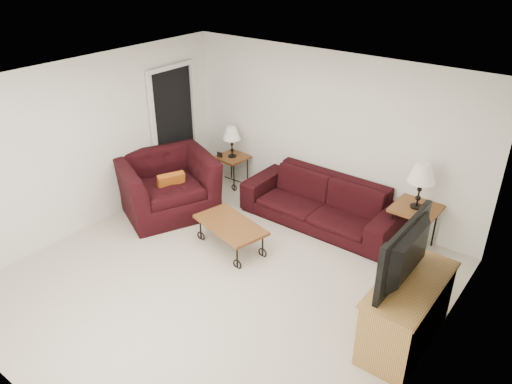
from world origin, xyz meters
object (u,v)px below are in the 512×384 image
at_px(sofa, 321,202).
at_px(armchair, 167,185).
at_px(coffee_table, 231,236).
at_px(television, 415,255).
at_px(backpack, 402,245).
at_px(side_table_left, 233,170).
at_px(lamp_right, 420,186).
at_px(tv_stand, 406,312).
at_px(side_table_right, 413,228).
at_px(lamp_left, 232,142).

height_order(sofa, armchair, armchair).
distance_m(sofa, coffee_table, 1.52).
bearing_deg(television, backpack, -157.12).
bearing_deg(side_table_left, television, -24.59).
bearing_deg(backpack, coffee_table, -136.25).
height_order(coffee_table, backpack, backpack).
distance_m(lamp_right, tv_stand, 1.98).
bearing_deg(side_table_left, side_table_right, 0.00).
height_order(lamp_left, backpack, lamp_left).
distance_m(tv_stand, backpack, 1.60).
bearing_deg(tv_stand, coffee_table, 175.02).
bearing_deg(backpack, armchair, -151.16).
distance_m(coffee_table, backpack, 2.35).
relative_size(sofa, tv_stand, 1.87).
height_order(armchair, television, television).
xyz_separation_m(side_table_right, armchair, (-3.47, -1.35, 0.13)).
relative_size(coffee_table, tv_stand, 0.81).
bearing_deg(television, coffee_table, -95.01).
bearing_deg(backpack, side_table_left, -173.27).
height_order(coffee_table, armchair, armchair).
bearing_deg(armchair, lamp_right, -44.17).
bearing_deg(backpack, television, -54.76).
xyz_separation_m(sofa, side_table_right, (1.37, 0.18, -0.03)).
bearing_deg(lamp_left, side_table_right, 0.00).
height_order(lamp_left, armchair, lamp_left).
bearing_deg(backpack, lamp_right, 101.63).
relative_size(side_table_right, lamp_right, 1.00).
distance_m(lamp_left, lamp_right, 3.28).
bearing_deg(backpack, tv_stand, -54.10).
bearing_deg(sofa, coffee_table, -115.15).
bearing_deg(side_table_right, side_table_left, 180.00).
bearing_deg(side_table_right, armchair, -158.78).
relative_size(coffee_table, television, 0.91).
height_order(lamp_right, armchair, lamp_right).
relative_size(lamp_right, armchair, 0.46).
bearing_deg(tv_stand, lamp_right, 109.53).
height_order(lamp_left, tv_stand, lamp_left).
bearing_deg(armchair, side_table_left, 16.08).
bearing_deg(coffee_table, side_table_right, 37.56).
xyz_separation_m(side_table_right, television, (0.61, -1.78, 0.79)).
relative_size(side_table_left, side_table_right, 0.82).
bearing_deg(sofa, side_table_left, 174.60).
relative_size(side_table_left, television, 0.46).
distance_m(side_table_left, lamp_left, 0.54).
xyz_separation_m(side_table_right, coffee_table, (-2.01, -1.55, -0.13)).
xyz_separation_m(sofa, coffee_table, (-0.64, -1.37, -0.16)).
xyz_separation_m(lamp_right, television, (0.61, -1.78, 0.13)).
distance_m(lamp_left, television, 4.28).
relative_size(sofa, lamp_right, 3.70).
relative_size(armchair, tv_stand, 1.09).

